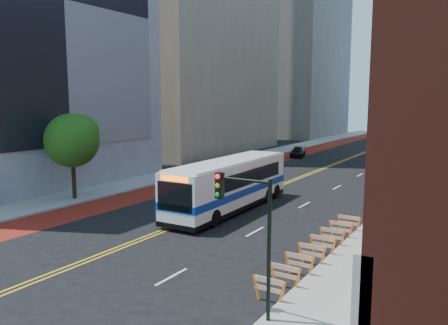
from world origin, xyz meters
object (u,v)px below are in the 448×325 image
at_px(street_tree, 73,138).
at_px(car_a, 227,163).
at_px(car_c, 298,152).
at_px(transit_bus, 231,184).
at_px(car_b, 264,159).
at_px(traffic_signal, 246,218).

height_order(street_tree, car_a, street_tree).
bearing_deg(car_a, street_tree, -115.46).
xyz_separation_m(street_tree, car_c, (4.55, 34.80, -4.26)).
xyz_separation_m(transit_bus, car_b, (-8.04, 21.43, -1.21)).
relative_size(street_tree, car_a, 1.50).
xyz_separation_m(traffic_signal, car_b, (-16.72, 34.89, -3.04)).
bearing_deg(transit_bus, car_a, 120.42).
distance_m(traffic_signal, car_c, 47.28).
distance_m(street_tree, transit_bus, 12.95).
relative_size(car_a, car_b, 1.08).
xyz_separation_m(transit_bus, car_a, (-10.03, 16.07, -1.13)).
bearing_deg(car_c, car_b, -108.67).
xyz_separation_m(car_b, car_c, (0.62, 9.46, -0.03)).
distance_m(street_tree, traffic_signal, 22.79).
bearing_deg(street_tree, car_a, 84.44).
distance_m(street_tree, car_b, 25.99).
bearing_deg(car_a, car_b, 49.75).
distance_m(car_a, car_b, 5.72).
height_order(street_tree, traffic_signal, street_tree).
bearing_deg(car_c, street_tree, -112.37).
height_order(traffic_signal, car_b, traffic_signal).
relative_size(traffic_signal, car_c, 1.13).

